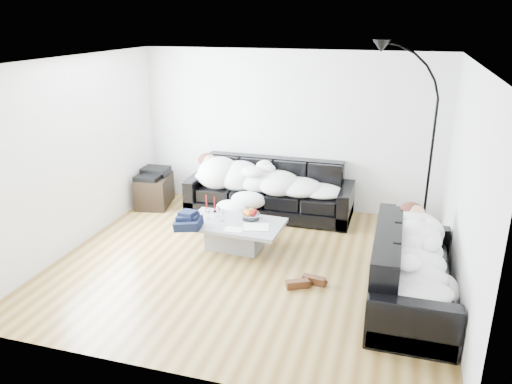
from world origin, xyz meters
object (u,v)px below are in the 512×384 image
(candle_right, at_px, (215,205))
(av_cabinet, at_px, (154,191))
(sleeper_right, at_px, (416,251))
(floor_lamp, at_px, (432,151))
(fruit_bowl, at_px, (251,214))
(stereo, at_px, (153,173))
(sleeper_back, at_px, (268,177))
(candle_left, at_px, (206,203))
(wine_glass_b, at_px, (209,214))
(sofa_back, at_px, (269,189))
(sofa_right, at_px, (414,268))
(wine_glass_c, at_px, (222,215))
(shoes, at_px, (305,282))
(wine_glass_a, at_px, (218,211))
(coffee_table, at_px, (235,235))

(candle_right, xyz_separation_m, av_cabinet, (-1.47, 0.94, -0.25))
(sleeper_right, height_order, candle_right, sleeper_right)
(floor_lamp, bearing_deg, fruit_bowl, -166.54)
(stereo, xyz_separation_m, floor_lamp, (4.42, 0.27, 0.64))
(sleeper_back, relative_size, candle_left, 8.86)
(sleeper_right, distance_m, wine_glass_b, 2.87)
(sofa_back, xyz_separation_m, candle_right, (-0.53, -1.10, 0.07))
(sleeper_right, relative_size, fruit_bowl, 7.29)
(sofa_right, distance_m, sleeper_back, 3.07)
(sleeper_back, relative_size, sleeper_right, 1.26)
(wine_glass_c, height_order, shoes, wine_glass_c)
(sofa_right, relative_size, shoes, 4.46)
(fruit_bowl, bearing_deg, candle_right, 169.64)
(candle_right, relative_size, av_cabinet, 0.31)
(shoes, bearing_deg, fruit_bowl, 120.95)
(sleeper_back, xyz_separation_m, shoes, (1.02, -2.08, -0.59))
(wine_glass_a, relative_size, av_cabinet, 0.21)
(sofa_right, xyz_separation_m, wine_glass_c, (-2.55, 0.74, 0.06))
(sofa_back, height_order, sofa_right, sofa_back)
(wine_glass_b, bearing_deg, sleeper_back, 68.67)
(sofa_back, height_order, candle_right, sofa_back)
(coffee_table, relative_size, wine_glass_b, 8.29)
(wine_glass_c, height_order, floor_lamp, floor_lamp)
(fruit_bowl, bearing_deg, shoes, -43.71)
(coffee_table, distance_m, shoes, 1.38)
(wine_glass_a, bearing_deg, floor_lamp, 25.68)
(stereo, bearing_deg, candle_right, -34.97)
(sleeper_back, distance_m, floor_lamp, 2.50)
(sleeper_back, xyz_separation_m, fruit_bowl, (0.06, -1.15, -0.18))
(coffee_table, xyz_separation_m, wine_glass_a, (-0.28, 0.13, 0.28))
(coffee_table, distance_m, wine_glass_b, 0.47)
(sofa_right, height_order, stereo, sofa_right)
(candle_left, bearing_deg, sofa_back, 59.92)
(coffee_table, height_order, stereo, stereo)
(stereo, bearing_deg, candle_left, -37.66)
(sofa_right, bearing_deg, coffee_table, 72.49)
(floor_lamp, bearing_deg, candle_right, -173.32)
(candle_right, distance_m, stereo, 1.75)
(sofa_back, relative_size, sleeper_right, 1.49)
(sofa_back, xyz_separation_m, candle_left, (-0.65, -1.11, 0.08))
(sofa_right, relative_size, av_cabinet, 2.79)
(av_cabinet, height_order, stereo, stereo)
(sofa_back, distance_m, floor_lamp, 2.55)
(sleeper_right, bearing_deg, stereo, 65.09)
(sleeper_back, xyz_separation_m, wine_glass_b, (-0.51, -1.32, -0.17))
(coffee_table, bearing_deg, sofa_back, 84.58)
(candle_left, xyz_separation_m, floor_lamp, (3.07, 1.23, 0.70))
(fruit_bowl, distance_m, wine_glass_b, 0.59)
(coffee_table, height_order, wine_glass_c, wine_glass_c)
(sleeper_back, height_order, wine_glass_b, sleeper_back)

